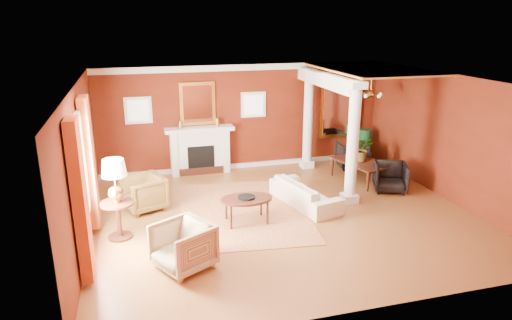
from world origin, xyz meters
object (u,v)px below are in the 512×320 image
object	(u,v)px
sofa	(305,189)
armchair_leopard	(143,191)
coffee_table	(247,200)
side_table	(115,185)
armchair_stripe	(183,244)
dining_table	(361,165)

from	to	relation	value
sofa	armchair_leopard	distance (m)	3.62
coffee_table	side_table	distance (m)	2.61
armchair_stripe	coffee_table	bearing A→B (deg)	105.91
coffee_table	side_table	xyz separation A→B (m)	(-2.55, -0.01, 0.58)
armchair_leopard	dining_table	world-z (taller)	armchair_leopard
armchair_leopard	coffee_table	bearing A→B (deg)	38.17
side_table	dining_table	distance (m)	6.31
armchair_leopard	armchair_stripe	distance (m)	2.79
armchair_leopard	coffee_table	world-z (taller)	armchair_leopard
armchair_leopard	dining_table	xyz separation A→B (m)	(5.53, 0.42, -0.00)
armchair_leopard	side_table	distance (m)	1.53
dining_table	armchair_stripe	bearing A→B (deg)	107.52
sofa	armchair_leopard	size ratio (longest dim) A/B	2.26
armchair_stripe	dining_table	world-z (taller)	armchair_stripe
dining_table	armchair_leopard	bearing A→B (deg)	79.47
sofa	armchair_stripe	xyz separation A→B (m)	(-3.00, -2.05, 0.07)
armchair_leopard	armchair_stripe	size ratio (longest dim) A/B	0.96
armchair_stripe	coffee_table	size ratio (longest dim) A/B	0.81
sofa	coffee_table	bearing A→B (deg)	97.14
armchair_stripe	dining_table	size ratio (longest dim) A/B	0.59
sofa	dining_table	distance (m)	2.27
sofa	side_table	xyz separation A→B (m)	(-4.07, -0.59, 0.71)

